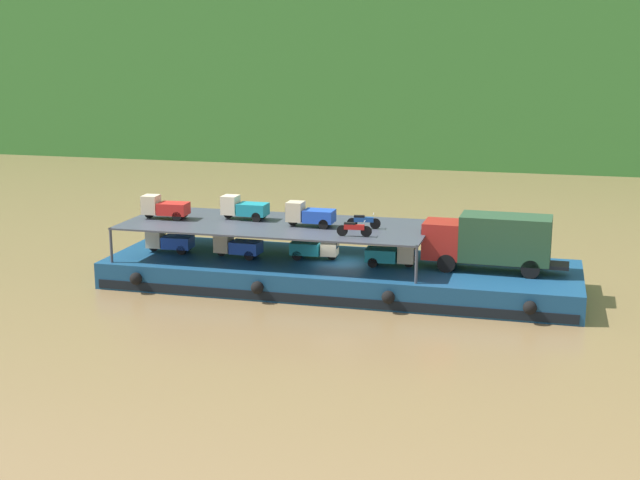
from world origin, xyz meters
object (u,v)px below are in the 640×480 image
(cargo_barge, at_px, (340,275))
(covered_lorry, at_px, (491,240))
(mini_truck_lower_aft, at_px, (237,246))
(motorcycle_upper_port, at_px, (354,229))
(mini_truck_upper_fore, at_px, (310,214))
(mini_truck_lower_stern, at_px, (169,241))
(mini_truck_lower_fore, at_px, (391,254))
(mini_truck_lower_mid, at_px, (315,247))
(motorcycle_upper_centre, at_px, (363,221))
(mini_truck_upper_stern, at_px, (164,207))
(mini_truck_upper_mid, at_px, (244,208))

(cargo_barge, relative_size, covered_lorry, 3.38)
(mini_truck_lower_aft, distance_m, motorcycle_upper_port, 7.68)
(mini_truck_upper_fore, bearing_deg, motorcycle_upper_port, -32.66)
(mini_truck_lower_stern, bearing_deg, mini_truck_lower_fore, 0.12)
(covered_lorry, height_order, mini_truck_lower_mid, covered_lorry)
(mini_truck_lower_aft, distance_m, motorcycle_upper_centre, 7.58)
(covered_lorry, relative_size, mini_truck_lower_aft, 2.84)
(mini_truck_lower_fore, bearing_deg, motorcycle_upper_centre, 171.20)
(covered_lorry, relative_size, mini_truck_lower_fore, 2.84)
(mini_truck_upper_stern, distance_m, mini_truck_upper_fore, 8.88)
(covered_lorry, distance_m, mini_truck_lower_aft, 14.44)
(mini_truck_lower_aft, relative_size, motorcycle_upper_centre, 1.47)
(mini_truck_upper_mid, bearing_deg, motorcycle_upper_port, -21.73)
(mini_truck_lower_mid, distance_m, mini_truck_lower_fore, 4.55)
(cargo_barge, bearing_deg, mini_truck_lower_mid, 169.23)
(covered_lorry, bearing_deg, mini_truck_upper_mid, 177.47)
(mini_truck_lower_mid, height_order, motorcycle_upper_port, motorcycle_upper_port)
(mini_truck_upper_stern, height_order, motorcycle_upper_centre, mini_truck_upper_stern)
(mini_truck_lower_fore, relative_size, motorcycle_upper_centre, 1.47)
(mini_truck_lower_fore, bearing_deg, covered_lorry, 4.45)
(mini_truck_lower_fore, relative_size, mini_truck_upper_fore, 1.01)
(mini_truck_lower_stern, xyz_separation_m, mini_truck_upper_mid, (4.37, 1.08, 2.00))
(cargo_barge, height_order, mini_truck_upper_mid, mini_truck_upper_mid)
(mini_truck_upper_stern, bearing_deg, covered_lorry, 1.20)
(covered_lorry, bearing_deg, cargo_barge, -178.75)
(covered_lorry, height_order, mini_truck_lower_fore, covered_lorry)
(mini_truck_lower_fore, relative_size, mini_truck_upper_stern, 1.00)
(mini_truck_upper_mid, relative_size, motorcycle_upper_centre, 1.46)
(mini_truck_lower_mid, bearing_deg, cargo_barge, -10.77)
(mini_truck_upper_stern, bearing_deg, mini_truck_lower_aft, -2.86)
(mini_truck_upper_mid, bearing_deg, mini_truck_upper_fore, -12.92)
(mini_truck_lower_stern, bearing_deg, mini_truck_upper_mid, 13.88)
(mini_truck_lower_aft, xyz_separation_m, motorcycle_upper_centre, (7.37, 0.47, 1.74))
(mini_truck_lower_aft, height_order, mini_truck_upper_fore, mini_truck_upper_fore)
(mini_truck_lower_stern, bearing_deg, covered_lorry, 1.36)
(mini_truck_lower_aft, xyz_separation_m, mini_truck_upper_stern, (-4.58, 0.23, 2.00))
(mini_truck_lower_aft, bearing_deg, motorcycle_upper_port, -12.70)
(covered_lorry, relative_size, mini_truck_upper_fore, 2.87)
(mini_truck_lower_aft, xyz_separation_m, mini_truck_lower_mid, (4.52, 0.73, 0.00))
(cargo_barge, relative_size, motorcycle_upper_port, 14.04)
(cargo_barge, bearing_deg, mini_truck_lower_fore, -4.45)
(cargo_barge, bearing_deg, mini_truck_upper_mid, 172.26)
(mini_truck_upper_stern, height_order, mini_truck_upper_mid, same)
(mini_truck_lower_fore, xyz_separation_m, motorcycle_upper_port, (-1.74, -1.85, 1.74))
(covered_lorry, relative_size, motorcycle_upper_centre, 4.17)
(covered_lorry, distance_m, motorcycle_upper_port, 7.49)
(mini_truck_lower_stern, bearing_deg, mini_truck_lower_aft, -2.36)
(mini_truck_lower_fore, height_order, mini_truck_upper_mid, mini_truck_upper_mid)
(covered_lorry, distance_m, motorcycle_upper_centre, 7.07)
(covered_lorry, bearing_deg, mini_truck_lower_fore, -175.55)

